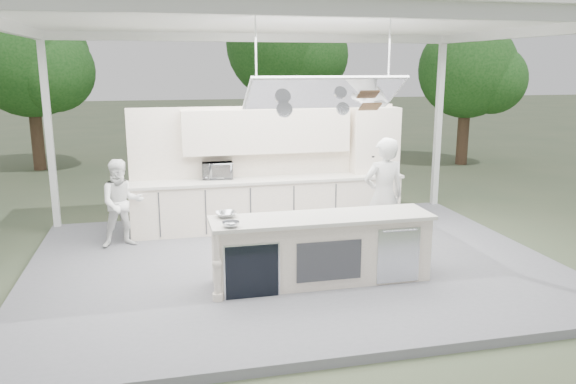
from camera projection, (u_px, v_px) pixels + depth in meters
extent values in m
plane|color=#4B5137|center=(293.00, 268.00, 8.79)|extent=(90.00, 90.00, 0.00)
cube|color=slate|center=(293.00, 264.00, 8.78)|extent=(8.00, 6.00, 0.12)
cube|color=white|center=(438.00, 125.00, 12.00)|extent=(0.12, 0.12, 3.70)
cube|color=white|center=(49.00, 135.00, 10.28)|extent=(0.12, 0.12, 3.70)
cube|color=white|center=(293.00, 16.00, 7.95)|extent=(8.20, 6.20, 0.16)
cube|color=white|center=(366.00, 9.00, 5.23)|extent=(8.00, 0.12, 0.16)
cube|color=white|center=(258.00, 38.00, 10.74)|extent=(8.00, 0.12, 0.16)
cube|color=white|center=(533.00, 32.00, 8.85)|extent=(0.12, 6.00, 0.16)
cube|color=white|center=(324.00, 93.00, 7.37)|extent=(2.00, 0.71, 0.43)
cube|color=white|center=(324.00, 93.00, 7.37)|extent=(2.06, 0.76, 0.46)
cylinder|color=white|center=(256.00, 55.00, 7.07)|extent=(0.02, 0.02, 0.95)
cylinder|color=white|center=(389.00, 56.00, 7.46)|extent=(0.02, 0.02, 0.95)
cylinder|color=silver|center=(284.00, 109.00, 7.45)|extent=(0.22, 0.14, 0.21)
cylinder|color=silver|center=(343.00, 109.00, 7.58)|extent=(0.18, 0.12, 0.18)
cube|color=brown|center=(370.00, 107.00, 7.68)|extent=(0.28, 0.18, 0.12)
cube|color=white|center=(322.00, 250.00, 7.85)|extent=(3.00, 0.70, 0.90)
cube|color=white|center=(322.00, 218.00, 7.75)|extent=(3.10, 0.78, 0.05)
cylinder|color=white|center=(217.00, 267.00, 7.19)|extent=(0.11, 0.11, 0.92)
cube|color=black|center=(252.00, 271.00, 7.30)|extent=(0.70, 0.04, 0.72)
cube|color=silver|center=(252.00, 272.00, 7.30)|extent=(0.74, 0.03, 0.72)
cube|color=#37383D|center=(329.00, 261.00, 7.52)|extent=(0.90, 0.02, 0.55)
cube|color=silver|center=(398.00, 255.00, 7.74)|extent=(0.62, 0.02, 0.78)
cube|color=white|center=(269.00, 204.00, 10.47)|extent=(5.00, 0.65, 0.90)
cube|color=white|center=(269.00, 179.00, 10.36)|extent=(5.08, 0.72, 0.05)
cube|color=white|center=(266.00, 166.00, 10.60)|extent=(5.00, 0.10, 2.25)
cube|color=white|center=(267.00, 131.00, 10.33)|extent=(3.10, 0.38, 0.80)
cube|color=white|center=(374.00, 141.00, 10.80)|extent=(0.90, 0.45, 1.30)
cube|color=brown|center=(374.00, 141.00, 10.80)|extent=(0.84, 0.40, 0.03)
cylinder|color=silver|center=(371.00, 170.00, 10.77)|extent=(0.20, 0.20, 0.12)
cylinder|color=black|center=(371.00, 162.00, 10.73)|extent=(0.17, 0.17, 0.20)
cylinder|color=black|center=(388.00, 170.00, 10.85)|extent=(0.16, 0.16, 0.10)
cone|color=black|center=(388.00, 162.00, 10.81)|extent=(0.14, 0.14, 0.24)
cylinder|color=#4C3926|center=(37.00, 135.00, 16.84)|extent=(0.36, 0.36, 2.10)
sphere|color=#346926|center=(30.00, 59.00, 16.35)|extent=(3.40, 3.40, 3.40)
sphere|color=#346926|center=(52.00, 71.00, 16.09)|extent=(2.38, 2.38, 2.38)
cylinder|color=#4C3926|center=(282.00, 118.00, 20.47)|extent=(0.36, 0.36, 2.45)
sphere|color=#346926|center=(282.00, 44.00, 19.89)|extent=(4.00, 4.00, 4.00)
sphere|color=#346926|center=(308.00, 55.00, 19.59)|extent=(2.80, 2.80, 2.80)
cylinder|color=#4C3926|center=(463.00, 134.00, 17.83)|extent=(0.36, 0.36, 1.92)
sphere|color=#346926|center=(467.00, 69.00, 17.39)|extent=(3.00, 3.00, 3.00)
sphere|color=#346926|center=(492.00, 80.00, 17.16)|extent=(2.10, 2.10, 2.10)
imported|color=silver|center=(383.00, 196.00, 8.93)|extent=(0.71, 0.49, 1.89)
imported|color=white|center=(122.00, 203.00, 9.33)|extent=(0.80, 0.67, 1.48)
imported|color=#B7BABF|center=(217.00, 170.00, 10.29)|extent=(0.58, 0.41, 0.31)
imported|color=silver|center=(226.00, 215.00, 7.68)|extent=(0.32, 0.32, 0.07)
imported|color=#B6B8BD|center=(231.00, 224.00, 7.21)|extent=(0.28, 0.28, 0.07)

